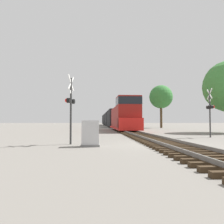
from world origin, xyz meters
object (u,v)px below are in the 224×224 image
tree_mid_background (161,97)px  crossing_signal_far (210,109)px  crossing_signal_near (70,104)px  relay_cabinet (90,134)px  freight_train (110,119)px

tree_mid_background → crossing_signal_far: bearing=-98.4°
crossing_signal_near → tree_mid_background: bearing=169.2°
crossing_signal_far → relay_cabinet: 11.85m
freight_train → relay_cabinet: 50.17m
relay_cabinet → tree_mid_background: size_ratio=0.16×
freight_train → tree_mid_background: tree_mid_background is taller
crossing_signal_far → tree_mid_background: tree_mid_background is taller
tree_mid_background → freight_train: bearing=121.1°
freight_train → crossing_signal_far: 44.36m
crossing_signal_near → tree_mid_background: (15.40, 32.47, 4.20)m
relay_cabinet → crossing_signal_near: bearing=136.0°
freight_train → tree_mid_background: bearing=-58.9°
relay_cabinet → tree_mid_background: 37.00m
relay_cabinet → tree_mid_background: (14.17, 33.66, 5.92)m
freight_train → tree_mid_background: size_ratio=8.21×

